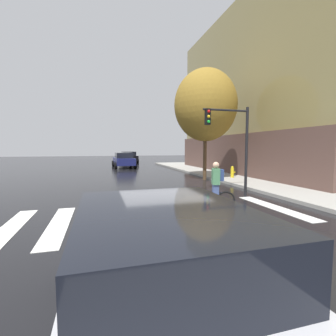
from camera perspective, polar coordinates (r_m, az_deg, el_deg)
ground_plane at (r=7.92m, az=-1.39°, el=-11.21°), size 120.00×120.00×0.00m
crosswalk_stripes at (r=7.92m, az=-1.37°, el=-11.17°), size 9.06×3.83×0.01m
manhole_cover at (r=7.36m, az=19.56°, el=-12.72°), size 0.64×0.64×0.01m
sedan_near at (r=2.82m, az=-1.29°, el=-24.09°), size 2.18×4.61×1.59m
sedan_mid at (r=27.07m, az=-10.31°, el=1.86°), size 2.34×4.81×1.65m
sedan_far at (r=35.27m, az=-9.18°, el=2.52°), size 2.42×4.83×1.64m
cyclist at (r=8.73m, az=10.83°, el=-4.14°), size 1.66×0.54×1.69m
traffic_light_near at (r=12.56m, az=14.76°, el=7.71°), size 2.47×0.28×4.20m
fire_hydrant at (r=17.24m, az=14.77°, el=-0.89°), size 0.33×0.22×0.78m
street_tree_near at (r=16.96m, az=8.74°, el=14.25°), size 4.16×4.16×7.39m
corner_building at (r=27.00m, az=32.15°, el=13.39°), size 19.36×19.35×13.24m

